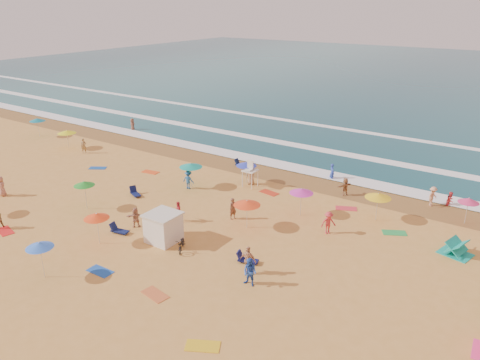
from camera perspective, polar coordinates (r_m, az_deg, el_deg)
The scene contains 13 objects.
ground at distance 36.71m, azimuth -6.31°, elevation -4.73°, with size 220.00×220.00×0.00m, color gold.
ocean at distance 112.19m, azimuth 23.13°, elevation 11.30°, with size 220.00×140.00×0.18m, color #0C4756.
wet_sand at distance 46.11m, azimuth 3.74°, elevation 0.87°, with size 220.00×220.00×0.00m, color olive.
surf_foam at distance 53.49m, azimuth 8.59°, elevation 3.66°, with size 200.00×18.70×0.05m.
cabana at distance 33.31m, azimuth -9.32°, elevation -5.81°, with size 2.00×2.00×2.00m, color white.
cabana_roof at distance 32.85m, azimuth -9.43°, elevation -4.16°, with size 2.20×2.20×0.12m, color silver.
bicycle at distance 32.20m, azimuth -7.13°, elevation -7.74°, with size 0.63×1.79×0.94m, color black.
lifeguard_stand at distance 42.33m, azimuth 1.25°, elevation 0.54°, with size 1.20×1.20×2.10m, color white, non-canonical shape.
beach_umbrellas at distance 36.56m, azimuth -5.72°, elevation -1.26°, with size 60.51×24.10×0.81m.
loungers at distance 34.37m, azimuth -5.27°, elevation -6.27°, with size 52.87×27.71×0.34m.
towels at distance 35.03m, azimuth -7.93°, elevation -6.12°, with size 31.11×26.68×0.03m.
popup_tents at distance 30.43m, azimuth 26.59°, elevation -11.63°, with size 5.77×11.08×1.20m.
beachgoers at distance 38.86m, azimuth -1.56°, elevation -1.78°, with size 40.36×26.42×2.12m.
Camera 1 is at (21.79, -24.89, 15.92)m, focal length 35.00 mm.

